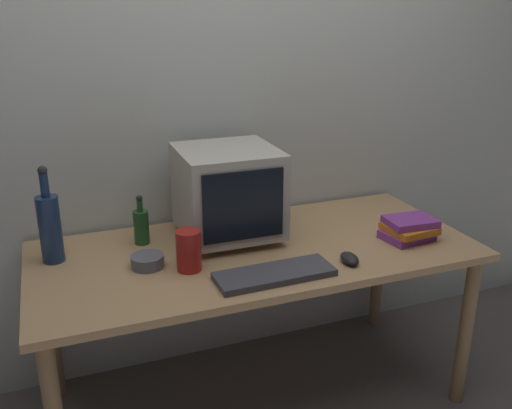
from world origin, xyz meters
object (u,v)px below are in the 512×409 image
(crt_monitor, at_px, (228,192))
(computer_mouse, at_px, (349,258))
(bottle_tall, at_px, (50,226))
(book_stack, at_px, (409,229))
(metal_canister, at_px, (189,250))
(bottle_short, at_px, (141,225))
(cd_spindle, at_px, (148,261))
(keyboard, at_px, (275,274))

(crt_monitor, distance_m, computer_mouse, 0.55)
(crt_monitor, distance_m, bottle_tall, 0.68)
(book_stack, xyz_separation_m, metal_canister, (-0.90, 0.05, 0.03))
(bottle_short, distance_m, cd_spindle, 0.23)
(bottle_short, bearing_deg, cd_spindle, -95.00)
(bottle_tall, xyz_separation_m, metal_canister, (0.45, -0.25, -0.06))
(keyboard, height_order, computer_mouse, computer_mouse)
(computer_mouse, xyz_separation_m, book_stack, (0.33, 0.11, 0.03))
(computer_mouse, distance_m, metal_canister, 0.59)
(bottle_tall, xyz_separation_m, cd_spindle, (0.32, -0.17, -0.12))
(bottle_tall, bearing_deg, computer_mouse, -21.82)
(crt_monitor, bearing_deg, book_stack, -22.47)
(computer_mouse, xyz_separation_m, metal_canister, (-0.56, 0.16, 0.06))
(cd_spindle, xyz_separation_m, metal_canister, (0.14, -0.08, 0.05))
(bottle_tall, bearing_deg, cd_spindle, -28.88)
(metal_canister, bearing_deg, crt_monitor, 46.12)
(keyboard, xyz_separation_m, computer_mouse, (0.30, 0.01, 0.01))
(crt_monitor, xyz_separation_m, computer_mouse, (0.34, -0.39, -0.17))
(keyboard, bearing_deg, cd_spindle, 147.85)
(keyboard, relative_size, computer_mouse, 4.20)
(computer_mouse, height_order, book_stack, book_stack)
(computer_mouse, bearing_deg, bottle_short, 152.37)
(bottle_short, height_order, cd_spindle, bottle_short)
(bottle_tall, bearing_deg, keyboard, -30.10)
(crt_monitor, height_order, bottle_short, crt_monitor)
(metal_canister, bearing_deg, keyboard, -31.96)
(bottle_short, bearing_deg, bottle_tall, -172.07)
(crt_monitor, distance_m, metal_canister, 0.34)
(computer_mouse, relative_size, bottle_short, 0.49)
(keyboard, relative_size, cd_spindle, 3.50)
(cd_spindle, bearing_deg, crt_monitor, 23.59)
(bottle_short, bearing_deg, computer_mouse, -33.66)
(bottle_short, distance_m, metal_canister, 0.32)
(book_stack, height_order, metal_canister, metal_canister)
(bottle_short, xyz_separation_m, cd_spindle, (-0.02, -0.22, -0.05))
(keyboard, bearing_deg, computer_mouse, 0.29)
(keyboard, bearing_deg, bottle_tall, 148.79)
(keyboard, distance_m, computer_mouse, 0.30)
(computer_mouse, height_order, metal_canister, metal_canister)
(bottle_tall, xyz_separation_m, bottle_short, (0.33, 0.05, -0.06))
(keyboard, bearing_deg, book_stack, 9.45)
(computer_mouse, height_order, bottle_tall, bottle_tall)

